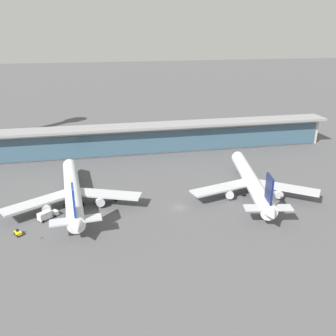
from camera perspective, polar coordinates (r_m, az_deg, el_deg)
The scene contains 8 objects.
ground_plane at distance 136.28m, azimuth 1.73°, elevation -6.10°, with size 1200.00×1200.00×0.00m, color #515154.
airliner_left_stand at distance 140.18m, azimuth -14.53°, elevation -3.55°, with size 49.52×64.58×17.19m.
airliner_centre_stand at distance 147.85m, azimuth 12.79°, elevation -2.07°, with size 48.76×64.21×17.19m.
service_truck_near_nose_grey at distance 141.50m, azimuth -9.35°, elevation -4.54°, with size 8.89×4.35×2.95m.
service_truck_under_wing_yellow at distance 128.10m, azimuth -22.16°, elevation -9.26°, with size 3.00×3.33×2.05m.
service_truck_mid_apron_white at distance 134.18m, azimuth -18.22°, elevation -6.89°, with size 7.04×6.49×3.10m.
terminal_building at distance 192.91m, azimuth -2.71°, elevation 4.69°, with size 192.68×12.80×15.20m.
safety_cone_alpha at distance 124.35m, azimuth -19.00°, elevation -10.06°, with size 0.62×0.62×0.70m.
Camera 1 is at (-28.54, -117.83, 62.23)m, focal length 39.45 mm.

